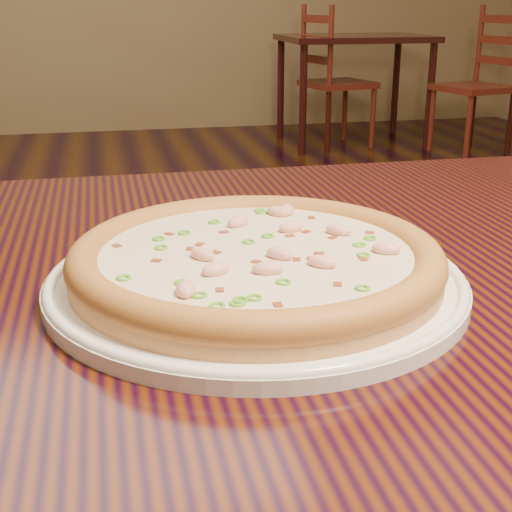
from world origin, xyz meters
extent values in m
plane|color=black|center=(0.00, 0.00, 0.00)|extent=(9.00, 9.00, 0.00)
cube|color=black|center=(0.30, -0.66, 0.73)|extent=(1.20, 0.80, 0.04)
cylinder|color=white|center=(0.18, -0.71, 0.76)|extent=(0.35, 0.35, 0.01)
torus|color=white|center=(0.18, -0.71, 0.76)|extent=(0.35, 0.35, 0.01)
cylinder|color=tan|center=(0.18, -0.71, 0.77)|extent=(0.31, 0.31, 0.02)
torus|color=#C3792B|center=(0.18, -0.71, 0.78)|extent=(0.31, 0.31, 0.03)
cylinder|color=beige|center=(0.18, -0.71, 0.78)|extent=(0.26, 0.26, 0.00)
ellipsoid|color=#F2B29E|center=(0.22, -0.66, 0.79)|extent=(0.03, 0.02, 0.01)
ellipsoid|color=#F2B29E|center=(0.18, -0.76, 0.79)|extent=(0.03, 0.02, 0.01)
ellipsoid|color=#F2B29E|center=(0.22, -0.76, 0.79)|extent=(0.03, 0.03, 0.01)
ellipsoid|color=#F2B29E|center=(0.26, -0.68, 0.79)|extent=(0.03, 0.03, 0.01)
ellipsoid|color=#F2B29E|center=(0.14, -0.72, 0.79)|extent=(0.03, 0.03, 0.01)
ellipsoid|color=#F2B29E|center=(0.14, -0.76, 0.79)|extent=(0.03, 0.02, 0.01)
ellipsoid|color=#F2B29E|center=(0.20, -0.73, 0.79)|extent=(0.03, 0.03, 0.01)
ellipsoid|color=#F2B29E|center=(0.22, -0.61, 0.79)|extent=(0.03, 0.03, 0.01)
ellipsoid|color=#F2B29E|center=(0.18, -0.64, 0.79)|extent=(0.03, 0.03, 0.01)
ellipsoid|color=#F2B29E|center=(0.11, -0.79, 0.79)|extent=(0.02, 0.03, 0.01)
ellipsoid|color=#F2B29E|center=(0.29, -0.74, 0.79)|extent=(0.03, 0.02, 0.01)
ellipsoid|color=#F2B29E|center=(0.23, -0.61, 0.79)|extent=(0.02, 0.03, 0.01)
cube|color=maroon|center=(0.25, -0.63, 0.78)|extent=(0.01, 0.01, 0.00)
cube|color=maroon|center=(0.17, -0.82, 0.78)|extent=(0.01, 0.01, 0.00)
cube|color=maroon|center=(0.24, -0.67, 0.78)|extent=(0.01, 0.01, 0.00)
cube|color=maroon|center=(0.23, -0.73, 0.78)|extent=(0.01, 0.01, 0.00)
cube|color=maroon|center=(0.22, -0.80, 0.78)|extent=(0.01, 0.01, 0.00)
cube|color=maroon|center=(0.25, -0.69, 0.78)|extent=(0.01, 0.01, 0.00)
cube|color=maroon|center=(0.27, -0.66, 0.78)|extent=(0.01, 0.01, 0.00)
cube|color=maroon|center=(0.13, -0.70, 0.78)|extent=(0.01, 0.01, 0.00)
cube|color=maroon|center=(0.26, -0.75, 0.78)|extent=(0.01, 0.01, 0.00)
cube|color=maroon|center=(0.21, -0.74, 0.78)|extent=(0.01, 0.01, 0.00)
cube|color=maroon|center=(0.14, -0.79, 0.78)|extent=(0.01, 0.01, 0.00)
cube|color=maroon|center=(0.15, -0.71, 0.78)|extent=(0.01, 0.01, 0.00)
cube|color=maroon|center=(0.18, -0.74, 0.78)|extent=(0.01, 0.01, 0.00)
cube|color=maroon|center=(0.11, -0.65, 0.78)|extent=(0.01, 0.01, 0.00)
cube|color=maroon|center=(0.22, -0.74, 0.78)|extent=(0.01, 0.01, 0.00)
cube|color=maroon|center=(0.10, -0.72, 0.78)|extent=(0.01, 0.01, 0.00)
cube|color=maroon|center=(0.14, -0.69, 0.78)|extent=(0.01, 0.01, 0.00)
cube|color=maroon|center=(0.16, -0.66, 0.78)|extent=(0.01, 0.01, 0.00)
cube|color=maroon|center=(0.29, -0.69, 0.78)|extent=(0.01, 0.01, 0.00)
cube|color=maroon|center=(0.07, -0.67, 0.78)|extent=(0.01, 0.01, 0.00)
cube|color=maroon|center=(0.22, -0.68, 0.78)|extent=(0.01, 0.01, 0.00)
torus|color=#51A322|center=(0.16, -0.81, 0.79)|extent=(0.01, 0.01, 0.00)
torus|color=#51A322|center=(0.21, -0.60, 0.79)|extent=(0.02, 0.02, 0.00)
torus|color=#51A322|center=(0.22, -0.60, 0.79)|extent=(0.01, 0.01, 0.00)
torus|color=#51A322|center=(0.20, -0.68, 0.79)|extent=(0.02, 0.02, 0.00)
torus|color=#51A322|center=(0.21, -0.60, 0.79)|extent=(0.02, 0.02, 0.00)
torus|color=#51A322|center=(0.15, -0.81, 0.79)|extent=(0.02, 0.02, 0.00)
torus|color=#51A322|center=(0.27, -0.72, 0.79)|extent=(0.01, 0.01, 0.00)
torus|color=#51A322|center=(0.26, -0.74, 0.79)|extent=(0.01, 0.01, 0.00)
torus|color=#51A322|center=(0.16, -0.62, 0.79)|extent=(0.01, 0.01, 0.00)
torus|color=#51A322|center=(0.07, -0.75, 0.79)|extent=(0.01, 0.01, 0.00)
torus|color=#51A322|center=(0.29, -0.70, 0.79)|extent=(0.01, 0.01, 0.00)
torus|color=#51A322|center=(0.13, -0.82, 0.79)|extent=(0.02, 0.02, 0.00)
torus|color=#51A322|center=(0.10, -0.69, 0.79)|extent=(0.01, 0.01, 0.00)
torus|color=#51A322|center=(0.15, -0.82, 0.79)|extent=(0.01, 0.01, 0.00)
torus|color=#51A322|center=(0.10, -0.66, 0.79)|extent=(0.01, 0.01, 0.00)
torus|color=#51A322|center=(0.18, -0.69, 0.79)|extent=(0.01, 0.01, 0.00)
torus|color=#51A322|center=(0.24, -0.81, 0.79)|extent=(0.01, 0.01, 0.00)
torus|color=#51A322|center=(0.11, -0.77, 0.79)|extent=(0.01, 0.01, 0.00)
torus|color=#51A322|center=(0.19, -0.79, 0.79)|extent=(0.02, 0.02, 0.00)
torus|color=#51A322|center=(0.12, -0.80, 0.79)|extent=(0.01, 0.01, 0.00)
torus|color=#51A322|center=(0.13, -0.65, 0.79)|extent=(0.02, 0.02, 0.00)
cube|color=black|center=(1.82, 3.61, 0.73)|extent=(1.00, 0.70, 0.04)
cylinder|color=black|center=(1.37, 3.31, 0.35)|extent=(0.05, 0.05, 0.71)
cylinder|color=black|center=(2.27, 3.31, 0.35)|extent=(0.05, 0.05, 0.71)
cylinder|color=black|center=(1.37, 3.91, 0.35)|extent=(0.05, 0.05, 0.71)
cylinder|color=black|center=(2.27, 3.91, 0.35)|extent=(0.05, 0.05, 0.71)
cube|color=maroon|center=(1.69, 3.54, 0.43)|extent=(0.51, 0.51, 0.04)
cylinder|color=maroon|center=(1.90, 3.41, 0.21)|extent=(0.04, 0.04, 0.41)
cylinder|color=maroon|center=(1.82, 3.76, 0.21)|extent=(0.04, 0.04, 0.41)
cylinder|color=maroon|center=(1.55, 3.33, 0.21)|extent=(0.04, 0.04, 0.41)
cylinder|color=maroon|center=(1.47, 3.68, 0.21)|extent=(0.04, 0.04, 0.41)
cylinder|color=maroon|center=(1.55, 3.33, 0.47)|extent=(0.04, 0.04, 0.95)
cylinder|color=maroon|center=(1.47, 3.68, 0.47)|extent=(0.04, 0.04, 0.95)
cube|color=maroon|center=(1.51, 3.50, 0.60)|extent=(0.11, 0.36, 0.05)
cube|color=maroon|center=(1.51, 3.50, 0.73)|extent=(0.11, 0.36, 0.05)
cube|color=maroon|center=(1.51, 3.50, 0.86)|extent=(0.11, 0.36, 0.05)
cube|color=maroon|center=(2.49, 3.12, 0.43)|extent=(0.51, 0.51, 0.04)
cylinder|color=maroon|center=(2.27, 3.25, 0.21)|extent=(0.04, 0.04, 0.41)
cylinder|color=maroon|center=(2.36, 2.91, 0.21)|extent=(0.04, 0.04, 0.41)
cylinder|color=maroon|center=(2.62, 3.34, 0.21)|extent=(0.04, 0.04, 0.41)
cylinder|color=maroon|center=(2.71, 2.99, 0.21)|extent=(0.04, 0.04, 0.41)
cylinder|color=maroon|center=(2.62, 3.34, 0.47)|extent=(0.04, 0.04, 0.95)
cube|color=maroon|center=(2.66, 3.17, 0.60)|extent=(0.12, 0.36, 0.05)
cube|color=maroon|center=(2.66, 3.17, 0.73)|extent=(0.12, 0.36, 0.05)
cube|color=maroon|center=(2.66, 3.17, 0.86)|extent=(0.12, 0.36, 0.05)
camera|label=1|loc=(0.06, -1.26, 0.98)|focal=50.00mm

